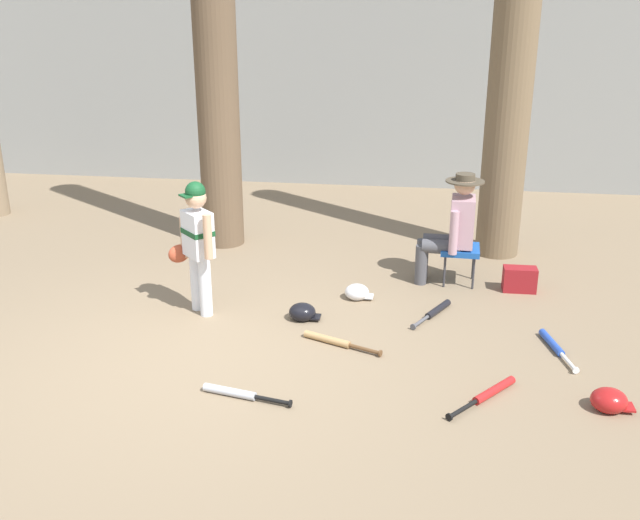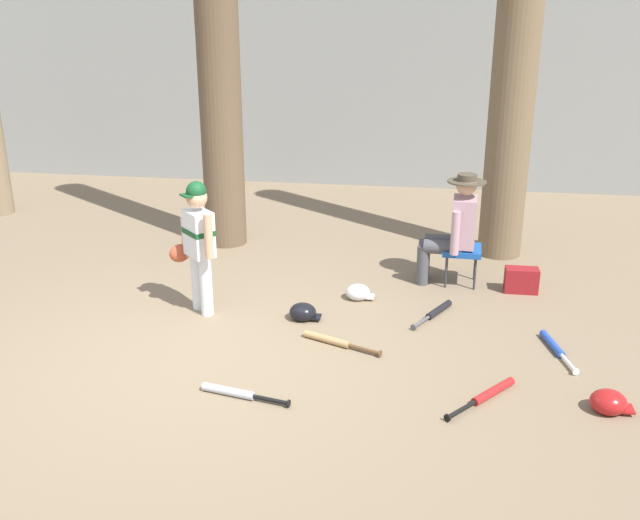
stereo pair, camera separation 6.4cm
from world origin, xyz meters
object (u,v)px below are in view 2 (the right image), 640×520
at_px(tree_near_player, 218,45).
at_px(batting_helmet_black, 303,312).
at_px(batting_helmet_red, 609,402).
at_px(handbag_beside_stool, 521,280).
at_px(batting_helmet_white, 358,292).
at_px(bat_black_composite, 436,312).
at_px(bat_wood_tan, 333,341).
at_px(bat_aluminum_silver, 235,393).
at_px(bat_blue_youth, 555,347).
at_px(bat_red_barrel, 488,394).
at_px(tree_behind_spectator, 516,51).
at_px(folding_stool, 462,251).
at_px(seated_spectator, 454,226).
at_px(young_ballplayer, 198,239).

height_order(tree_near_player, batting_helmet_black, tree_near_player).
distance_m(batting_helmet_black, batting_helmet_red, 2.81).
xyz_separation_m(handbag_beside_stool, batting_helmet_white, (-1.66, -0.46, -0.06)).
height_order(batting_helmet_black, batting_helmet_white, batting_helmet_black).
relative_size(tree_near_player, bat_black_composite, 8.24).
xyz_separation_m(bat_wood_tan, bat_aluminum_silver, (-0.62, -1.00, 0.00)).
xyz_separation_m(bat_blue_youth, batting_helmet_red, (0.24, -0.96, 0.05)).
xyz_separation_m(batting_helmet_red, batting_helmet_white, (-2.05, 1.84, -0.01)).
height_order(bat_red_barrel, batting_helmet_black, batting_helmet_black).
bearing_deg(bat_blue_youth, bat_black_composite, 149.82).
distance_m(bat_wood_tan, batting_helmet_white, 1.07).
height_order(tree_behind_spectator, folding_stool, tree_behind_spectator).
relative_size(seated_spectator, bat_aluminum_silver, 1.65).
bearing_deg(tree_near_player, young_ballplayer, -80.54).
height_order(handbag_beside_stool, bat_aluminum_silver, handbag_beside_stool).
xyz_separation_m(handbag_beside_stool, batting_helmet_black, (-2.12, -1.04, -0.05)).
xyz_separation_m(bat_aluminum_silver, bat_black_composite, (1.52, 1.78, 0.00)).
bearing_deg(seated_spectator, batting_helmet_red, -65.50).
distance_m(batting_helmet_red, batting_helmet_white, 2.76).
distance_m(tree_near_player, handbag_beside_stool, 4.31).
relative_size(bat_aluminum_silver, batting_helmet_red, 2.28).
distance_m(tree_near_player, folding_stool, 3.65).
relative_size(bat_blue_youth, batting_helmet_white, 2.50).
bearing_deg(bat_red_barrel, batting_helmet_red, -4.03).
bearing_deg(seated_spectator, handbag_beside_stool, -11.55).
bearing_deg(bat_blue_youth, bat_wood_tan, -174.47).
bearing_deg(bat_blue_youth, seated_spectator, 120.54).
height_order(bat_wood_tan, bat_red_barrel, same).
bearing_deg(bat_red_barrel, handbag_beside_stool, 78.22).
distance_m(tree_behind_spectator, bat_black_composite, 3.11).
height_order(bat_red_barrel, bat_black_composite, same).
distance_m(young_ballplayer, batting_helmet_black, 1.22).
bearing_deg(batting_helmet_red, folding_stool, 112.59).
bearing_deg(batting_helmet_white, tree_behind_spectator, 47.56).
bearing_deg(tree_near_player, batting_helmet_black, -57.52).
relative_size(bat_wood_tan, bat_black_composite, 1.10).
xyz_separation_m(bat_wood_tan, batting_helmet_black, (-0.35, 0.48, 0.04)).
bearing_deg(batting_helmet_white, young_ballplayer, -159.94).
relative_size(bat_red_barrel, batting_helmet_black, 2.21).
distance_m(handbag_beside_stool, bat_aluminum_silver, 3.47).
height_order(tree_behind_spectator, bat_wood_tan, tree_behind_spectator).
xyz_separation_m(bat_red_barrel, batting_helmet_black, (-1.66, 1.20, 0.04)).
distance_m(tree_behind_spectator, young_ballplayer, 4.06).
xyz_separation_m(seated_spectator, bat_blue_youth, (0.87, -1.48, -0.61)).
relative_size(tree_near_player, folding_stool, 13.07).
bearing_deg(tree_near_player, batting_helmet_white, -40.56).
relative_size(handbag_beside_stool, batting_helmet_black, 1.12).
distance_m(folding_stool, bat_wood_tan, 2.05).
xyz_separation_m(bat_wood_tan, bat_blue_youth, (1.92, 0.19, 0.00)).
bearing_deg(batting_helmet_black, handbag_beside_stool, 26.08).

